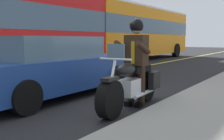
% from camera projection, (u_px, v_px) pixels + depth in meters
% --- Properties ---
extents(ground_plane, '(80.00, 80.00, 0.00)m').
position_uv_depth(ground_plane, '(80.00, 97.00, 6.30)').
color(ground_plane, black).
extents(lane_center_stripe, '(60.00, 0.16, 0.01)m').
position_uv_depth(lane_center_stripe, '(25.00, 88.00, 7.40)').
color(lane_center_stripe, '#E5DB4C').
rests_on(lane_center_stripe, ground_plane).
extents(motorcycle_main, '(2.22, 0.70, 1.26)m').
position_uv_depth(motorcycle_main, '(132.00, 85.00, 5.24)').
color(motorcycle_main, black).
rests_on(motorcycle_main, ground_plane).
extents(rider_main, '(0.65, 0.58, 1.74)m').
position_uv_depth(rider_main, '(136.00, 54.00, 5.34)').
color(rider_main, black).
rests_on(rider_main, ground_plane).
extents(bus_near, '(11.05, 2.70, 3.30)m').
position_uv_depth(bus_near, '(139.00, 31.00, 17.62)').
color(bus_near, orange).
rests_on(bus_near, ground_plane).
extents(bus_far, '(11.05, 2.70, 3.30)m').
position_uv_depth(bus_far, '(80.00, 28.00, 12.83)').
color(bus_far, red).
rests_on(bus_far, ground_plane).
extents(car_silver, '(4.60, 1.92, 1.40)m').
position_uv_depth(car_silver, '(50.00, 67.00, 6.32)').
color(car_silver, navy).
rests_on(car_silver, ground_plane).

